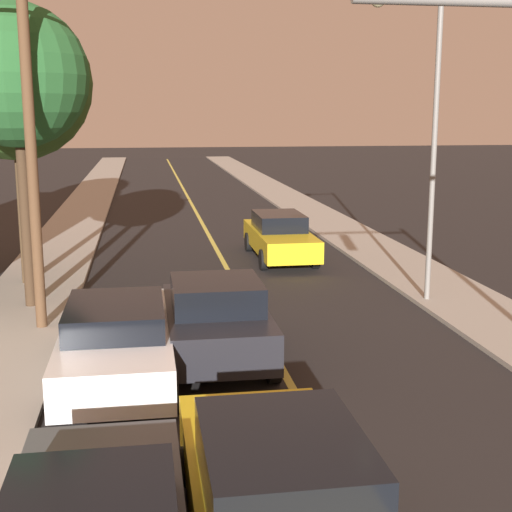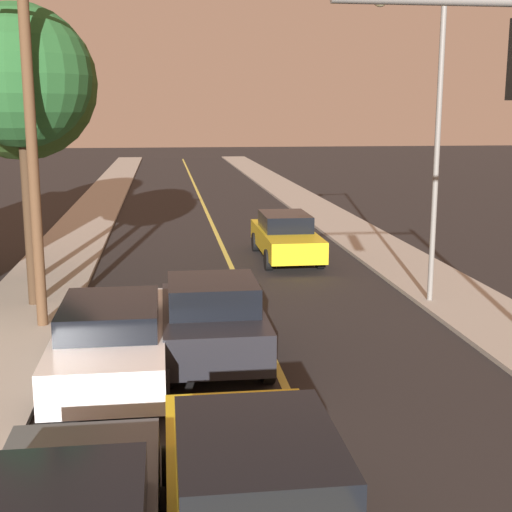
% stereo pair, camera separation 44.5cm
% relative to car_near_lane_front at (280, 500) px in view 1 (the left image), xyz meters
% --- Properties ---
extents(road_surface, '(8.64, 80.00, 0.01)m').
position_rel_car_near_lane_front_xyz_m(road_surface, '(1.21, 31.82, -0.85)').
color(road_surface, black).
rests_on(road_surface, ground).
extents(sidewalk_left, '(2.50, 80.00, 0.12)m').
position_rel_car_near_lane_front_xyz_m(sidewalk_left, '(-4.36, 31.82, -0.79)').
color(sidewalk_left, '#9E998E').
rests_on(sidewalk_left, ground).
extents(sidewalk_right, '(2.50, 80.00, 0.12)m').
position_rel_car_near_lane_front_xyz_m(sidewalk_right, '(6.78, 31.82, -0.79)').
color(sidewalk_right, '#9E998E').
rests_on(sidewalk_right, ground).
extents(car_near_lane_front, '(2.00, 4.94, 1.67)m').
position_rel_car_near_lane_front_xyz_m(car_near_lane_front, '(0.00, 0.00, 0.00)').
color(car_near_lane_front, gold).
rests_on(car_near_lane_front, ground).
extents(car_near_lane_second, '(2.06, 4.07, 1.71)m').
position_rel_car_near_lane_front_xyz_m(car_near_lane_second, '(0.00, 6.68, 0.02)').
color(car_near_lane_second, black).
rests_on(car_near_lane_second, ground).
extents(car_outer_lane_second, '(2.06, 5.14, 1.56)m').
position_rel_car_near_lane_front_xyz_m(car_outer_lane_second, '(-1.90, 5.89, -0.02)').
color(car_outer_lane_second, white).
rests_on(car_outer_lane_second, ground).
extents(car_far_oncoming, '(1.88, 5.13, 1.55)m').
position_rel_car_near_lane_front_xyz_m(car_far_oncoming, '(3.15, 16.50, -0.06)').
color(car_far_oncoming, gold).
rests_on(car_far_oncoming, ground).
extents(streetlamp_right, '(1.83, 0.36, 7.59)m').
position_rel_car_near_lane_front_xyz_m(streetlamp_right, '(5.48, 10.31, 4.09)').
color(streetlamp_right, slate).
rests_on(streetlamp_right, ground).
extents(utility_pole_left, '(1.60, 0.24, 7.84)m').
position_rel_car_near_lane_front_xyz_m(utility_pole_left, '(-3.71, 9.33, 3.34)').
color(utility_pole_left, '#513823').
rests_on(utility_pole_left, ground).
extents(tree_left_near, '(3.41, 3.41, 7.33)m').
position_rel_car_near_lane_front_xyz_m(tree_left_near, '(-4.22, 11.25, 4.86)').
color(tree_left_near, '#3D2B1C').
rests_on(tree_left_near, ground).
extents(tree_left_far, '(4.17, 4.17, 7.62)m').
position_rel_car_near_lane_front_xyz_m(tree_left_far, '(-4.70, 13.82, 4.79)').
color(tree_left_far, '#4C3823').
rests_on(tree_left_far, ground).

